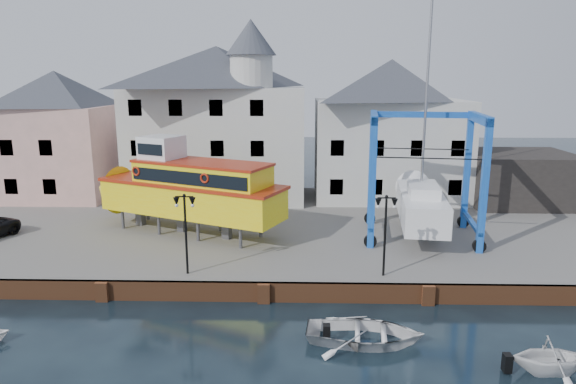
{
  "coord_description": "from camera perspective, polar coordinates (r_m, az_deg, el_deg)",
  "views": [
    {
      "loc": [
        1.81,
        -23.38,
        10.9
      ],
      "look_at": [
        1.0,
        7.0,
        4.0
      ],
      "focal_mm": 32.0,
      "sensor_mm": 36.0,
      "label": 1
    }
  ],
  "objects": [
    {
      "name": "motorboat_b",
      "position": [
        22.66,
        8.5,
        -16.12
      ],
      "size": [
        5.2,
        3.95,
        1.01
      ],
      "primitive_type": "imported",
      "rotation": [
        0.0,
        0.0,
        1.47
      ],
      "color": "white",
      "rests_on": "ground"
    },
    {
      "name": "shed_dark",
      "position": [
        44.6,
        24.18,
        1.46
      ],
      "size": [
        8.0,
        7.0,
        4.0
      ],
      "primitive_type": "cube",
      "color": "black",
      "rests_on": "hardstanding"
    },
    {
      "name": "motorboat_c",
      "position": [
        22.66,
        27.02,
        -17.48
      ],
      "size": [
        3.12,
        2.73,
        1.59
      ],
      "primitive_type": "imported",
      "rotation": [
        0.0,
        0.0,
        1.61
      ],
      "color": "white",
      "rests_on": "ground"
    },
    {
      "name": "lamp_post_left",
      "position": [
        26.14,
        -11.38,
        -2.38
      ],
      "size": [
        1.12,
        0.32,
        4.2
      ],
      "color": "black",
      "rests_on": "hardstanding"
    },
    {
      "name": "lamp_post_right",
      "position": [
        25.83,
        10.82,
        -2.54
      ],
      "size": [
        1.12,
        0.32,
        4.2
      ],
      "color": "black",
      "rests_on": "hardstanding"
    },
    {
      "name": "building_white_main",
      "position": [
        42.46,
        -7.6,
        7.87
      ],
      "size": [
        14.0,
        8.3,
        14.0
      ],
      "color": "silver",
      "rests_on": "hardstanding"
    },
    {
      "name": "building_pink",
      "position": [
        46.13,
        -24.05,
        5.78
      ],
      "size": [
        8.0,
        7.0,
        10.3
      ],
      "color": "tan",
      "rests_on": "hardstanding"
    },
    {
      "name": "building_white_right",
      "position": [
        43.2,
        11.18,
        6.84
      ],
      "size": [
        12.0,
        8.0,
        11.2
      ],
      "color": "silver",
      "rests_on": "hardstanding"
    },
    {
      "name": "tour_boat",
      "position": [
        33.51,
        -11.86,
        0.46
      ],
      "size": [
        14.25,
        8.92,
        6.16
      ],
      "rotation": [
        0.0,
        0.0,
        -0.43
      ],
      "color": "#59595E",
      "rests_on": "hardstanding"
    },
    {
      "name": "hardstanding",
      "position": [
        35.97,
        -1.43,
        -4.02
      ],
      "size": [
        44.0,
        22.0,
        1.0
      ],
      "primitive_type": "cube",
      "color": "slate",
      "rests_on": "ground"
    },
    {
      "name": "travel_lift",
      "position": [
        33.71,
        14.45,
        -0.36
      ],
      "size": [
        7.53,
        10.05,
        14.84
      ],
      "rotation": [
        0.0,
        0.0,
        -0.12
      ],
      "color": "#113CA5",
      "rests_on": "hardstanding"
    },
    {
      "name": "quay_wall",
      "position": [
        25.75,
        -2.68,
        -11.04
      ],
      "size": [
        44.0,
        0.47,
        1.0
      ],
      "color": "brown",
      "rests_on": "ground"
    },
    {
      "name": "ground",
      "position": [
        25.87,
        -2.69,
        -12.15
      ],
      "size": [
        140.0,
        140.0,
        0.0
      ],
      "primitive_type": "plane",
      "color": "black",
      "rests_on": "ground"
    }
  ]
}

